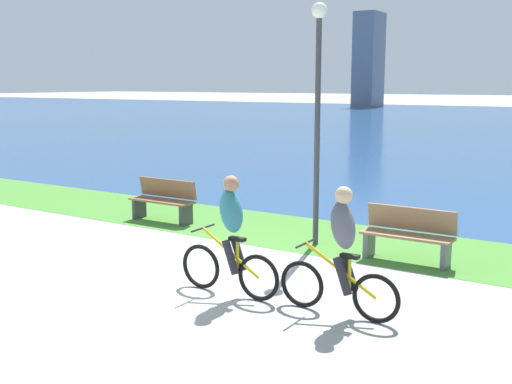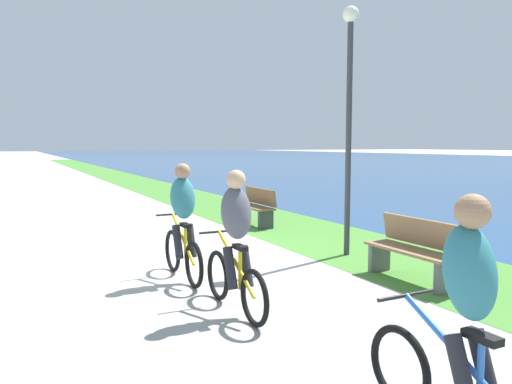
{
  "view_description": "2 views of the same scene",
  "coord_description": "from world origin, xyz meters",
  "views": [
    {
      "loc": [
        6.27,
        -7.31,
        2.92
      ],
      "look_at": [
        1.33,
        0.48,
        1.3
      ],
      "focal_mm": 43.65,
      "sensor_mm": 36.0,
      "label": 1
    },
    {
      "loc": [
        8.21,
        -2.65,
        1.95
      ],
      "look_at": [
        1.11,
        0.91,
        1.18
      ],
      "focal_mm": 34.51,
      "sensor_mm": 36.0,
      "label": 2
    }
  ],
  "objects": [
    {
      "name": "bench_far_along_path",
      "position": [
        -2.37,
        2.64,
        0.45
      ],
      "size": [
        1.5,
        0.47,
        0.9
      ],
      "color": "brown",
      "rests_on": "ground"
    },
    {
      "name": "ground_plane",
      "position": [
        0.0,
        0.0,
        0.0
      ],
      "size": [
        300.0,
        300.0,
        0.0
      ],
      "primitive_type": "plane",
      "color": "#9E9E99"
    },
    {
      "name": "lamppost_tall",
      "position": [
        1.26,
        2.63,
        2.77
      ],
      "size": [
        0.28,
        0.28,
        4.29
      ],
      "color": "#38383D",
      "rests_on": "ground"
    },
    {
      "name": "bench_near_path",
      "position": [
        3.05,
        2.45,
        0.45
      ],
      "size": [
        1.5,
        0.47,
        0.9
      ],
      "color": "olive",
      "rests_on": "ground"
    },
    {
      "name": "grass_strip_bayside",
      "position": [
        0.0,
        3.23,
        0.0
      ],
      "size": [
        120.0,
        2.64,
        0.01
      ],
      "primitive_type": "cube",
      "color": "#478433",
      "rests_on": "ground"
    },
    {
      "name": "cyclist_trailing",
      "position": [
        3.14,
        -0.37,
        0.83
      ],
      "size": [
        1.66,
        0.52,
        1.67
      ],
      "color": "black",
      "rests_on": "ground"
    },
    {
      "name": "cyclist_lead",
      "position": [
        1.52,
        -0.47,
        0.84
      ],
      "size": [
        1.62,
        0.52,
        1.69
      ],
      "color": "black",
      "rests_on": "ground"
    }
  ]
}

